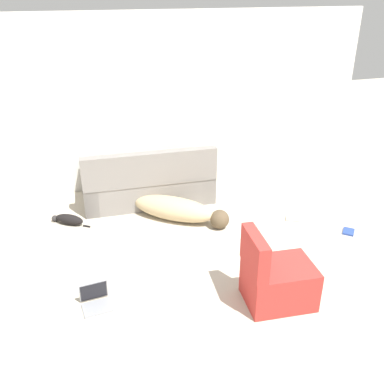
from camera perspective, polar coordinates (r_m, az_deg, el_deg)
The scene contains 9 objects.
ground_plane at distance 4.16m, azimuth 11.01°, elevation -20.11°, with size 20.00×20.00×0.00m, color #BCB29E.
wall_back at distance 6.79m, azimuth -3.97°, elevation 11.92°, with size 6.82×0.06×2.64m.
couch at distance 6.45m, azimuth -5.89°, elevation 1.17°, with size 1.95×0.99×0.88m.
dog at distance 5.91m, azimuth -1.86°, elevation -2.36°, with size 1.41×1.18×0.32m.
cat at distance 6.09m, azimuth -16.16°, elevation -3.53°, with size 0.51×0.39×0.14m.
laptop_open at distance 4.61m, azimuth -12.80°, elevation -13.58°, with size 0.31×0.29×0.24m.
book_blue at distance 6.05m, azimuth 20.15°, elevation -4.98°, with size 0.23×0.23×0.02m.
book_cream at distance 6.14m, azimuth 13.21°, elevation -3.49°, with size 0.22×0.20×0.02m.
side_chair at distance 4.49m, azimuth 11.11°, elevation -11.37°, with size 0.73×0.59×0.83m.
Camera 1 is at (-1.57, -2.46, 2.96)m, focal length 40.00 mm.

